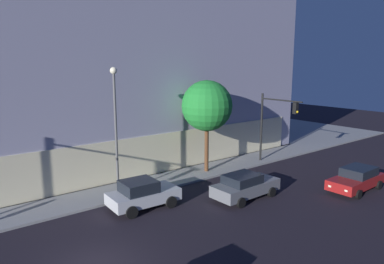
# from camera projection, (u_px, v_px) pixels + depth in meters

# --- Properties ---
(modern_building) EXTENTS (29.48, 22.97, 20.16)m
(modern_building) POSITION_uv_depth(u_px,v_px,m) (110.00, 48.00, 35.78)
(modern_building) COLOR #4C4C51
(modern_building) RESTS_ON ground
(traffic_light_far_corner) EXTENTS (0.32, 4.10, 5.85)m
(traffic_light_far_corner) POSITION_uv_depth(u_px,v_px,m) (274.00, 118.00, 29.81)
(traffic_light_far_corner) COLOR black
(traffic_light_far_corner) RESTS_ON sidewalk_corner
(street_lamp_sidewalk) EXTENTS (0.44, 0.44, 8.13)m
(street_lamp_sidewalk) POSITION_uv_depth(u_px,v_px,m) (115.00, 116.00, 22.50)
(street_lamp_sidewalk) COLOR #565656
(street_lamp_sidewalk) RESTS_ON sidewalk_corner
(sidewalk_tree) EXTENTS (3.89, 3.89, 7.11)m
(sidewalk_tree) POSITION_uv_depth(u_px,v_px,m) (207.00, 106.00, 27.41)
(sidewalk_tree) COLOR #55341E
(sidewalk_tree) RESTS_ON sidewalk_corner
(car_silver) EXTENTS (4.25, 2.37, 1.73)m
(car_silver) POSITION_uv_depth(u_px,v_px,m) (142.00, 194.00, 21.36)
(car_silver) COLOR #B7BABF
(car_silver) RESTS_ON ground
(car_grey) EXTENTS (4.67, 2.18, 1.61)m
(car_grey) POSITION_uv_depth(u_px,v_px,m) (245.00, 186.00, 22.92)
(car_grey) COLOR slate
(car_grey) RESTS_ON ground
(car_red) EXTENTS (4.64, 2.15, 1.55)m
(car_red) POSITION_uv_depth(u_px,v_px,m) (356.00, 179.00, 24.40)
(car_red) COLOR maroon
(car_red) RESTS_ON ground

